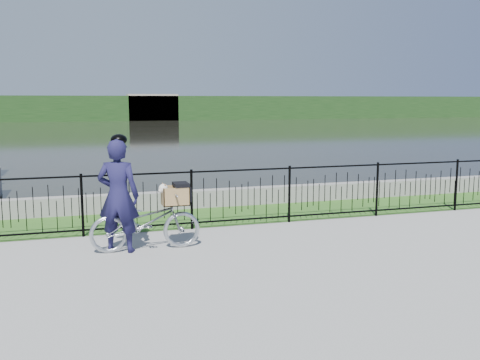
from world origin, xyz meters
name	(u,v)px	position (x,y,z in m)	size (l,w,h in m)	color
ground	(270,246)	(0.00, 0.00, 0.00)	(120.00, 120.00, 0.00)	gray
grass_strip	(228,215)	(0.00, 2.60, 0.00)	(60.00, 2.00, 0.01)	#305E1D
water	(119,133)	(0.00, 33.00, 0.00)	(120.00, 120.00, 0.00)	black
quay_wall	(216,198)	(0.00, 3.60, 0.20)	(60.00, 0.30, 0.40)	gray
fence	(242,197)	(0.00, 1.60, 0.58)	(14.00, 0.06, 1.15)	black
far_treeline	(102,108)	(0.00, 60.00, 1.50)	(120.00, 6.00, 3.00)	#1E4018
far_building_right	(152,107)	(6.00, 58.50, 1.60)	(6.00, 3.00, 3.20)	#9F9680
bicycle_rig	(146,221)	(-2.01, 0.40, 0.49)	(1.80, 0.63, 1.11)	#A8ADB4
cyclist	(118,195)	(-2.44, 0.43, 0.94)	(0.78, 0.65, 1.91)	#17153A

